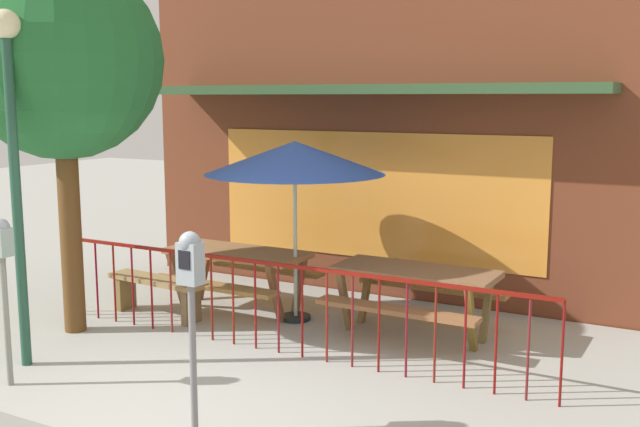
# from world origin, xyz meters

# --- Properties ---
(ground) EXTENTS (40.00, 40.00, 0.00)m
(ground) POSITION_xyz_m (0.00, 0.00, 0.00)
(ground) COLOR #A6A79E
(pub_storefront) EXTENTS (7.16, 1.24, 4.60)m
(pub_storefront) POSITION_xyz_m (0.00, 4.75, 2.30)
(pub_storefront) COLOR #4C1F0E
(pub_storefront) RESTS_ON ground
(patio_fence_front) EXTENTS (6.04, 0.04, 0.97)m
(patio_fence_front) POSITION_xyz_m (0.00, 1.88, 0.66)
(patio_fence_front) COLOR maroon
(patio_fence_front) RESTS_ON ground
(picnic_table_left) EXTENTS (1.81, 1.37, 0.79)m
(picnic_table_left) POSITION_xyz_m (-1.14, 2.99, 0.61)
(picnic_table_left) COLOR #96653C
(picnic_table_left) RESTS_ON ground
(picnic_table_right) EXTENTS (1.81, 1.38, 0.79)m
(picnic_table_right) POSITION_xyz_m (1.19, 3.09, 0.61)
(picnic_table_right) COLOR brown
(picnic_table_right) RESTS_ON ground
(patio_umbrella) EXTENTS (2.13, 2.13, 2.15)m
(patio_umbrella) POSITION_xyz_m (-0.30, 2.99, 1.95)
(patio_umbrella) COLOR black
(patio_umbrella) RESTS_ON ground
(patio_bench) EXTENTS (1.42, 0.44, 0.48)m
(patio_bench) POSITION_xyz_m (-1.86, 2.30, 0.35)
(patio_bench) COLOR #977A4A
(patio_bench) RESTS_ON ground
(parking_meter_near) EXTENTS (0.18, 0.17, 1.64)m
(parking_meter_near) POSITION_xyz_m (0.54, -0.03, 1.26)
(parking_meter_near) COLOR slate
(parking_meter_near) RESTS_ON ground
(parking_meter_far) EXTENTS (0.18, 0.17, 1.58)m
(parking_meter_far) POSITION_xyz_m (-1.59, -0.07, 1.22)
(parking_meter_far) COLOR gray
(parking_meter_far) RESTS_ON ground
(street_tree) EXTENTS (2.21, 2.21, 4.18)m
(street_tree) POSITION_xyz_m (-2.31, 1.41, 3.05)
(street_tree) COLOR brown
(street_tree) RESTS_ON ground
(street_lamp) EXTENTS (0.28, 0.28, 3.47)m
(street_lamp) POSITION_xyz_m (-1.90, 0.38, 2.31)
(street_lamp) COLOR #214B36
(street_lamp) RESTS_ON ground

